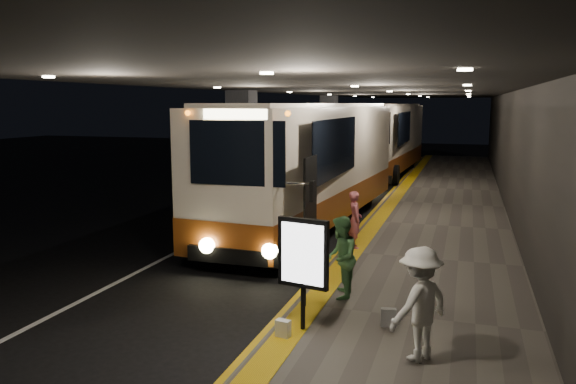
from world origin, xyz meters
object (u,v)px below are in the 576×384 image
Objects in this scene: coach_second at (384,142)px; passenger_waiting_green at (341,257)px; bag_plain at (283,329)px; info_sign at (303,255)px; passenger_waiting_white at (420,304)px; bag_polka at (388,317)px; coach_main at (311,170)px; passenger_boarding at (355,220)px; stanchion_post at (305,277)px.

coach_second is 7.52× the size of passenger_waiting_green.
info_sign reaches higher than bag_plain.
passenger_waiting_white reaches higher than bag_polka.
bag_plain is (-2.20, 0.10, -0.72)m from passenger_waiting_white.
coach_second is 6.36× the size of info_sign.
passenger_waiting_white is (4.25, -9.20, -0.84)m from coach_main.
bag_polka is (-0.60, 1.11, -0.71)m from passenger_waiting_white.
bag_polka is at bearing 174.29° from passenger_boarding.
stanchion_post is (-0.05, -4.63, -0.19)m from passenger_boarding.
coach_second is 23.17m from bag_plain.
passenger_waiting_green is 0.95× the size of passenger_waiting_white.
passenger_waiting_green is at bearing 77.90° from bag_plain.
bag_polka is (1.12, -1.19, -0.66)m from passenger_waiting_green.
passenger_waiting_green is 1.87m from info_sign.
passenger_waiting_green reaches higher than bag_plain.
passenger_waiting_white reaches higher than passenger_waiting_green.
coach_second is at bearing -133.45° from passenger_waiting_white.
passenger_waiting_green is 5.52× the size of bag_plain.
coach_second is 17.05m from passenger_boarding.
coach_second is at bearing 92.42° from coach_main.
passenger_waiting_white is at bearing 28.36° from passenger_waiting_green.
coach_main is 3.73m from passenger_boarding.
bag_plain is 1.25m from info_sign.
coach_second reaches higher than stanchion_post.
bag_polka is at bearing 34.68° from info_sign.
coach_main is at bearing -118.18° from passenger_waiting_white.
coach_main is 7.22× the size of passenger_waiting_white.
info_sign reaches higher than passenger_waiting_green.
info_sign is (0.23, -5.71, 0.54)m from passenger_boarding.
coach_main is at bearing 115.87° from info_sign.
bag_plain is 0.26× the size of stanchion_post.
stanchion_post is at bearing 156.26° from passenger_boarding.
passenger_waiting_green is at bearing 133.29° from bag_polka.
info_sign is at bearing -75.62° from stanchion_post.
passenger_boarding is (1.68, -16.94, -0.93)m from coach_second.
coach_main reaches higher than bag_plain.
passenger_waiting_white is at bearing -2.73° from bag_plain.
coach_second is 10.68× the size of stanchion_post.
passenger_waiting_green reaches higher than stanchion_post.
passenger_boarding is 5.18× the size of bag_plain.
info_sign is at bearing 159.15° from passenger_boarding.
bag_polka is (3.28, -22.06, -1.54)m from coach_second.
coach_main is 42.14× the size of bag_plain.
coach_second reaches higher than info_sign.
info_sign is 1.34m from stanchion_post.
info_sign is (-1.98, 0.51, 0.45)m from passenger_waiting_white.
coach_second is 21.66m from stanchion_post.
bag_polka is 1.07× the size of bag_plain.
stanchion_post is at bearing 163.75° from bag_polka.
coach_main reaches higher than bag_polka.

